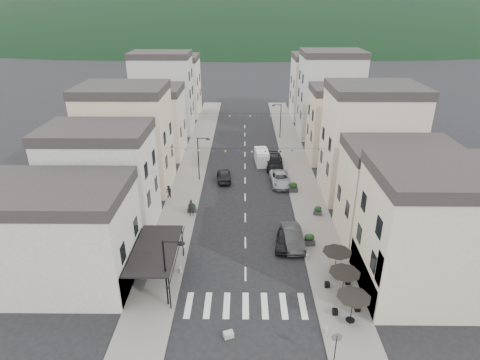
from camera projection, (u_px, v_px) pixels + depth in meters
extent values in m
plane|color=black|center=(246.00, 324.00, 29.76)|extent=(700.00, 700.00, 0.00)
cube|color=slate|center=(194.00, 163.00, 58.98)|extent=(4.00, 76.00, 0.12)
cube|color=slate|center=(296.00, 164.00, 58.85)|extent=(4.00, 76.00, 0.12)
ellipsoid|color=black|center=(244.00, 32.00, 303.32)|extent=(640.00, 360.00, 70.00)
cube|color=#ADA89E|center=(57.00, 241.00, 32.81)|extent=(12.00, 8.00, 8.00)
cube|color=#C3B59B|center=(432.00, 239.00, 31.23)|extent=(10.00, 8.00, 10.00)
cube|color=black|center=(155.00, 249.00, 33.07)|extent=(3.60, 7.50, 0.15)
cube|color=black|center=(177.00, 254.00, 33.26)|extent=(0.34, 7.50, 0.99)
cylinder|color=black|center=(170.00, 293.00, 30.52)|extent=(0.10, 0.10, 3.20)
cylinder|color=black|center=(183.00, 242.00, 36.90)|extent=(0.10, 0.10, 3.20)
cube|color=#ADA89E|center=(103.00, 184.00, 40.60)|extent=(10.00, 7.00, 10.00)
cube|color=#262323|center=(95.00, 132.00, 38.34)|extent=(10.20, 7.14, 1.00)
cube|color=#BCA98D|center=(128.00, 142.00, 49.31)|extent=(10.00, 8.00, 12.00)
cube|color=#262323|center=(121.00, 89.00, 46.64)|extent=(10.20, 8.16, 1.00)
cube|color=beige|center=(150.00, 124.00, 60.76)|extent=(10.00, 8.00, 9.50)
cube|color=#262323|center=(146.00, 90.00, 58.61)|extent=(10.20, 8.16, 1.00)
cube|color=#B2B2AC|center=(163.00, 96.00, 70.99)|extent=(10.00, 7.00, 13.00)
cube|color=#262323|center=(160.00, 55.00, 68.11)|extent=(10.20, 7.14, 1.00)
cube|color=#C3B59B|center=(174.00, 88.00, 82.34)|extent=(10.00, 9.00, 11.00)
cube|color=#262323|center=(172.00, 58.00, 79.88)|extent=(10.20, 9.18, 1.00)
cube|color=#C3B59B|center=(395.00, 198.00, 38.73)|extent=(10.00, 7.00, 9.00)
cube|color=#262323|center=(404.00, 149.00, 36.67)|extent=(10.20, 7.14, 1.00)
cube|color=beige|center=(368.00, 147.00, 47.13)|extent=(10.00, 8.00, 12.50)
cube|color=#262323|center=(376.00, 89.00, 44.36)|extent=(10.20, 8.16, 1.00)
cube|color=#BCA98D|center=(344.00, 127.00, 58.58)|extent=(10.00, 7.00, 10.00)
cube|color=#262323|center=(348.00, 90.00, 56.33)|extent=(10.20, 7.14, 1.00)
cube|color=#B2B2AC|center=(329.00, 97.00, 68.81)|extent=(10.00, 8.00, 13.50)
cube|color=#262323|center=(333.00, 53.00, 65.83)|extent=(10.20, 8.16, 1.00)
cube|color=#ADA89E|center=(317.00, 89.00, 80.16)|extent=(10.00, 9.00, 11.50)
cube|color=#262323|center=(320.00, 56.00, 77.59)|extent=(10.20, 9.18, 1.00)
cylinder|color=black|center=(351.00, 312.00, 29.17)|extent=(0.06, 0.06, 2.30)
cone|color=black|center=(353.00, 300.00, 28.72)|extent=(2.50, 2.50, 0.55)
cylinder|color=black|center=(350.00, 320.00, 29.49)|extent=(0.70, 0.70, 0.04)
cylinder|color=black|center=(343.00, 287.00, 31.72)|extent=(0.06, 0.06, 2.30)
cone|color=black|center=(344.00, 275.00, 31.27)|extent=(2.50, 2.50, 0.55)
cylinder|color=black|center=(342.00, 294.00, 32.04)|extent=(0.70, 0.70, 0.04)
cylinder|color=black|center=(335.00, 265.00, 34.28)|extent=(0.06, 0.06, 2.30)
cone|color=black|center=(337.00, 255.00, 33.82)|extent=(2.50, 2.50, 0.55)
cylinder|color=black|center=(335.00, 273.00, 34.60)|extent=(0.70, 0.70, 0.04)
cylinder|color=black|center=(166.00, 274.00, 30.40)|extent=(0.14, 0.14, 6.00)
cylinder|color=black|center=(172.00, 242.00, 29.21)|extent=(1.40, 0.10, 0.10)
cylinder|color=black|center=(181.00, 244.00, 29.26)|extent=(0.56, 0.56, 0.08)
cylinder|color=black|center=(198.00, 159.00, 52.29)|extent=(0.14, 0.14, 6.00)
cylinder|color=black|center=(203.00, 138.00, 51.09)|extent=(1.40, 0.10, 0.10)
cylinder|color=black|center=(208.00, 139.00, 51.15)|extent=(0.56, 0.56, 0.08)
cylinder|color=black|center=(280.00, 121.00, 68.60)|extent=(0.14, 0.14, 6.00)
cylinder|color=black|center=(277.00, 105.00, 67.41)|extent=(1.40, 0.10, 0.10)
cylinder|color=black|center=(273.00, 106.00, 67.48)|extent=(0.56, 0.56, 0.08)
cylinder|color=black|center=(335.00, 350.00, 26.00)|extent=(0.07, 0.07, 2.50)
cylinder|color=slate|center=(337.00, 337.00, 25.55)|extent=(0.70, 0.04, 0.70)
cylinder|color=gray|center=(181.00, 270.00, 35.11)|extent=(0.26, 0.26, 0.60)
cylinder|color=gray|center=(185.00, 250.00, 37.84)|extent=(0.26, 0.26, 0.60)
cylinder|color=gray|center=(307.00, 257.00, 36.83)|extent=(0.26, 0.26, 0.60)
cylinder|color=gray|center=(325.00, 331.00, 28.62)|extent=(0.26, 0.26, 0.60)
cylinder|color=black|center=(245.00, 148.00, 47.36)|extent=(19.00, 0.02, 0.02)
cone|color=beige|center=(172.00, 149.00, 47.51)|extent=(0.28, 0.28, 0.24)
cone|color=navy|center=(185.00, 150.00, 47.53)|extent=(0.28, 0.28, 0.24)
cone|color=beige|center=(199.00, 151.00, 47.55)|extent=(0.28, 0.28, 0.24)
cone|color=navy|center=(212.00, 151.00, 47.56)|extent=(0.28, 0.28, 0.24)
cone|color=beige|center=(225.00, 152.00, 47.57)|extent=(0.28, 0.28, 0.24)
cone|color=navy|center=(239.00, 152.00, 47.56)|extent=(0.28, 0.28, 0.24)
cone|color=beige|center=(252.00, 152.00, 47.55)|extent=(0.28, 0.28, 0.24)
cone|color=navy|center=(265.00, 152.00, 47.53)|extent=(0.28, 0.28, 0.24)
cone|color=beige|center=(279.00, 152.00, 47.49)|extent=(0.28, 0.28, 0.24)
cone|color=navy|center=(292.00, 151.00, 47.45)|extent=(0.28, 0.28, 0.24)
cone|color=beige|center=(305.00, 151.00, 47.41)|extent=(0.28, 0.28, 0.24)
cone|color=navy|center=(319.00, 150.00, 47.36)|extent=(0.28, 0.28, 0.24)
cylinder|color=black|center=(245.00, 113.00, 61.95)|extent=(19.00, 0.02, 0.02)
cone|color=beige|center=(189.00, 114.00, 62.10)|extent=(0.28, 0.28, 0.24)
cone|color=navy|center=(199.00, 115.00, 62.12)|extent=(0.28, 0.28, 0.24)
cone|color=beige|center=(209.00, 115.00, 62.14)|extent=(0.28, 0.28, 0.24)
cone|color=navy|center=(220.00, 116.00, 62.15)|extent=(0.28, 0.28, 0.24)
cone|color=beige|center=(230.00, 116.00, 62.16)|extent=(0.28, 0.28, 0.24)
cone|color=navy|center=(240.00, 116.00, 62.15)|extent=(0.28, 0.28, 0.24)
cone|color=beige|center=(250.00, 116.00, 62.14)|extent=(0.28, 0.28, 0.24)
cone|color=navy|center=(260.00, 116.00, 62.12)|extent=(0.28, 0.28, 0.24)
cone|color=beige|center=(271.00, 116.00, 62.08)|extent=(0.28, 0.28, 0.24)
cone|color=navy|center=(281.00, 116.00, 62.04)|extent=(0.28, 0.28, 0.24)
cone|color=beige|center=(291.00, 115.00, 62.00)|extent=(0.28, 0.28, 0.24)
cone|color=navy|center=(301.00, 115.00, 61.95)|extent=(0.28, 0.28, 0.24)
imported|color=black|center=(285.00, 240.00, 38.83)|extent=(2.24, 4.36, 1.42)
imported|color=#2E2E30|center=(292.00, 237.00, 39.17)|extent=(2.15, 5.21, 1.68)
imported|color=#979B9F|center=(280.00, 179.00, 52.05)|extent=(2.83, 5.58, 1.51)
imported|color=black|center=(275.00, 162.00, 57.28)|extent=(2.63, 5.71, 1.62)
imported|color=black|center=(224.00, 175.00, 53.15)|extent=(2.19, 4.55, 1.50)
cube|color=silver|center=(262.00, 157.00, 58.82)|extent=(2.09, 4.59, 1.86)
cube|color=silver|center=(262.00, 152.00, 57.91)|extent=(1.94, 3.10, 0.47)
cylinder|color=black|center=(258.00, 165.00, 57.50)|extent=(0.28, 0.67, 0.65)
cylinder|color=black|center=(268.00, 165.00, 57.59)|extent=(0.28, 0.67, 0.65)
cylinder|color=black|center=(255.00, 157.00, 60.55)|extent=(0.28, 0.67, 0.65)
cylinder|color=black|center=(265.00, 157.00, 60.64)|extent=(0.28, 0.67, 0.65)
imported|color=black|center=(191.00, 208.00, 44.17)|extent=(0.72, 0.50, 1.91)
imported|color=black|center=(169.00, 192.00, 48.24)|extent=(0.97, 0.96, 1.58)
cube|color=#9E9A96|center=(229.00, 334.00, 28.58)|extent=(0.83, 0.71, 0.40)
cube|color=#2C2C2F|center=(166.00, 239.00, 39.71)|extent=(0.98, 0.54, 0.49)
ellipsoid|color=#1A3113|center=(165.00, 234.00, 39.49)|extent=(0.86, 0.55, 0.63)
cube|color=#2F2F32|center=(192.00, 210.00, 45.18)|extent=(1.00, 0.55, 0.50)
ellipsoid|color=#1A3113|center=(192.00, 206.00, 44.95)|extent=(0.88, 0.56, 0.64)
cube|color=#313134|center=(309.00, 242.00, 39.08)|extent=(1.17, 0.73, 0.55)
ellipsoid|color=#1A3113|center=(309.00, 237.00, 38.83)|extent=(0.97, 0.62, 0.71)
cube|color=#2D2D30|center=(318.00, 213.00, 44.63)|extent=(1.02, 0.72, 0.46)
ellipsoid|color=#1A3113|center=(318.00, 209.00, 44.42)|extent=(0.82, 0.52, 0.59)
cube|color=#2A2A2C|center=(293.00, 190.00, 49.97)|extent=(1.13, 0.64, 0.55)
ellipsoid|color=#1A3113|center=(293.00, 185.00, 49.72)|extent=(0.98, 0.62, 0.71)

